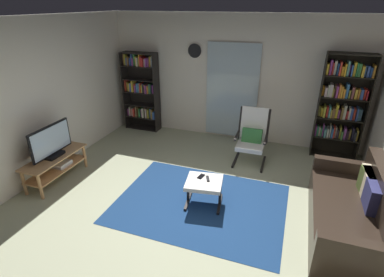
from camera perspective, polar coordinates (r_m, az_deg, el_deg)
ground_plane at (r=4.45m, az=-1.36°, el=-13.99°), size 7.02×7.02×0.00m
wall_back at (r=6.44m, az=7.96°, el=11.10°), size 5.60×0.06×2.60m
wall_left at (r=5.33m, az=-29.87°, el=5.22°), size 0.06×6.00×2.60m
glass_door_panel at (r=6.44m, az=7.56°, el=8.83°), size 1.10×0.01×2.00m
area_rug at (r=4.63m, az=1.58°, el=-12.18°), size 2.49×1.87×0.01m
tv_stand at (r=5.54m, az=-24.38°, el=-4.41°), size 0.42×1.15×0.45m
television at (r=5.35m, az=-25.23°, el=-0.70°), size 0.20×0.83×0.54m
bookshelf_near_tv at (r=7.05m, az=-9.57°, el=9.10°), size 0.81×0.30×1.78m
bookshelf_near_sofa at (r=6.21m, az=26.65°, el=5.90°), size 0.83×0.30×1.98m
leather_sofa at (r=4.48m, az=28.53°, el=-12.30°), size 0.88×1.94×0.85m
lounge_armchair at (r=5.64m, az=11.39°, el=0.69°), size 0.57×0.66×1.02m
ottoman at (r=4.44m, az=2.31°, el=-8.82°), size 0.59×0.56×0.40m
tv_remote at (r=4.44m, az=3.02°, el=-7.65°), size 0.09×0.15×0.02m
cell_phone at (r=4.50m, az=1.74°, el=-7.23°), size 0.09×0.15×0.01m
wall_clock at (r=6.49m, az=0.52°, el=16.38°), size 0.29×0.03×0.29m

